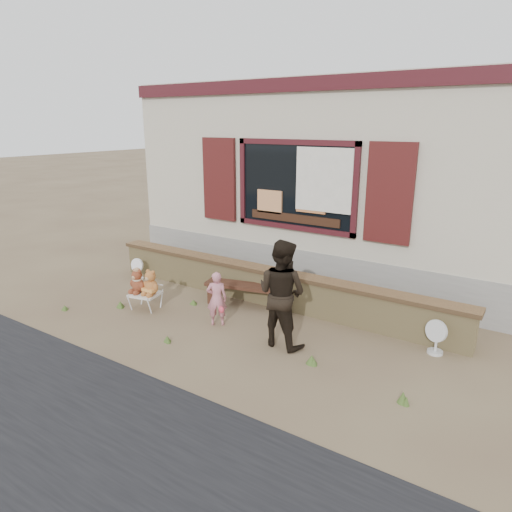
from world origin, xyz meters
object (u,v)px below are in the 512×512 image
Objects in this scene: teddy_bear_right at (151,282)px; child at (217,299)px; bench at (249,291)px; teddy_bear_left at (138,280)px; folding_chair at (145,295)px; adult at (282,293)px.

teddy_bear_right is 0.50× the size of child.
bench is 3.72× the size of teddy_bear_left.
bench reaches higher than folding_chair.
teddy_bear_right reaches higher than folding_chair.
teddy_bear_right is (0.27, 0.06, 0.01)m from teddy_bear_left.
child is at bearing -4.33° from teddy_bear_left.
adult reaches higher than bench.
teddy_bear_left is (-0.14, -0.03, 0.25)m from folding_chair.
folding_chair is 1.27× the size of teddy_bear_left.
bench is 1.83m from folding_chair.
teddy_bear_right is at bearing 7.72° from adult.
teddy_bear_left is at bearing 180.00° from folding_chair.
bench is 0.94m from child.
teddy_bear_right is at bearing 0.00° from folding_chair.
child reaches higher than teddy_bear_left.
adult is at bearing 145.68° from child.
adult is at bearing -8.52° from teddy_bear_right.
teddy_bear_left is at bearing -158.64° from bench.
adult reaches higher than folding_chair.
teddy_bear_left is 0.48× the size of child.
child is at bearing 4.10° from adult.
bench is at bearing -32.90° from adult.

